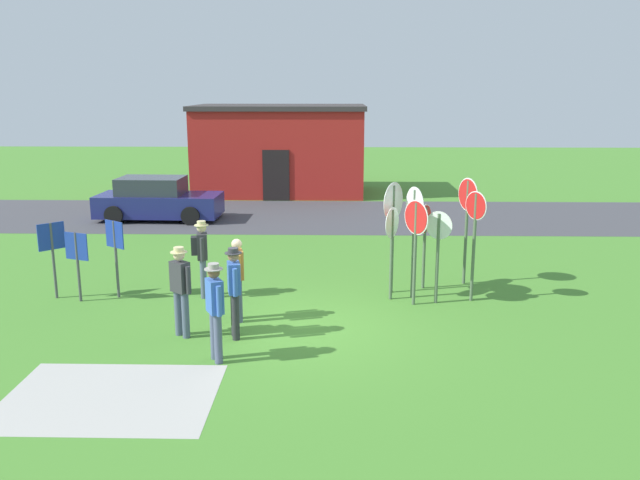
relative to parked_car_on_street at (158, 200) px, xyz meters
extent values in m
plane|color=#47842D|center=(5.57, -10.82, -0.69)|extent=(80.00, 80.00, 0.00)
cube|color=#424247|center=(5.57, 0.78, -0.68)|extent=(60.00, 6.40, 0.01)
cube|color=#ADAAA3|center=(2.89, -13.74, -0.69)|extent=(3.20, 2.40, 0.01)
cube|color=#B2231E|center=(3.85, 6.29, 1.13)|extent=(7.21, 4.44, 3.64)
cube|color=#383333|center=(3.85, 6.29, 3.05)|extent=(7.41, 4.64, 0.20)
cube|color=black|center=(3.85, 4.06, 0.36)|extent=(1.10, 0.08, 2.10)
cube|color=navy|center=(0.06, 0.00, -0.16)|extent=(4.36, 1.94, 0.76)
cube|color=#2D333D|center=(-0.19, 0.01, 0.52)|extent=(2.28, 1.60, 0.60)
cylinder|color=black|center=(1.42, 0.85, -0.37)|extent=(0.65, 0.24, 0.64)
cylinder|color=black|center=(1.36, -0.94, -0.37)|extent=(0.65, 0.24, 0.64)
cylinder|color=black|center=(-1.24, 0.94, -0.37)|extent=(0.65, 0.24, 0.64)
cylinder|color=black|center=(-1.30, -0.86, -0.37)|extent=(0.65, 0.24, 0.64)
cylinder|color=#51664C|center=(8.37, -8.03, 0.28)|extent=(0.10, 0.10, 1.94)
cylinder|color=white|center=(8.37, -8.03, 0.96)|extent=(0.34, 0.60, 0.68)
cylinder|color=red|center=(8.38, -8.04, 0.96)|extent=(0.32, 0.56, 0.63)
cylinder|color=#51664C|center=(8.03, -8.73, 0.53)|extent=(0.09, 0.09, 2.43)
cylinder|color=white|center=(8.03, -8.73, 1.41)|extent=(0.31, 0.76, 0.81)
cylinder|color=red|center=(8.04, -8.72, 1.41)|extent=(0.29, 0.70, 0.75)
cylinder|color=#51664C|center=(8.01, -9.23, 0.43)|extent=(0.10, 0.10, 2.24)
cylinder|color=white|center=(8.01, -9.23, 1.24)|extent=(0.43, 0.63, 0.75)
cylinder|color=red|center=(8.00, -9.24, 1.24)|extent=(0.40, 0.58, 0.69)
cylinder|color=#51664C|center=(8.51, -9.11, 0.31)|extent=(0.10, 0.10, 1.99)
cylinder|color=white|center=(8.51, -9.11, 1.05)|extent=(0.52, 0.33, 0.61)
cylinder|color=red|center=(8.51, -9.11, 1.05)|extent=(0.49, 0.31, 0.56)
cylinder|color=#51664C|center=(7.60, -8.38, 0.55)|extent=(0.10, 0.10, 2.48)
cylinder|color=white|center=(7.60, -8.38, 1.42)|extent=(0.49, 0.73, 0.87)
cylinder|color=red|center=(7.59, -8.37, 1.42)|extent=(0.46, 0.68, 0.81)
cylinder|color=#51664C|center=(9.31, -8.94, 0.51)|extent=(0.10, 0.10, 2.39)
cylinder|color=white|center=(9.31, -8.94, 1.44)|extent=(0.35, 0.53, 0.62)
cylinder|color=red|center=(9.30, -8.95, 1.44)|extent=(0.32, 0.49, 0.58)
cylinder|color=#51664C|center=(7.54, -8.87, 0.32)|extent=(0.10, 0.10, 2.02)
cylinder|color=white|center=(7.54, -8.87, 1.05)|extent=(0.34, 0.59, 0.67)
cylinder|color=red|center=(7.53, -8.87, 1.05)|extent=(0.32, 0.55, 0.62)
cylinder|color=#51664C|center=(9.39, -7.64, 0.55)|extent=(0.09, 0.09, 2.49)
cylinder|color=white|center=(9.39, -7.64, 1.47)|extent=(0.32, 0.72, 0.78)
cylinder|color=red|center=(9.38, -7.65, 1.47)|extent=(0.30, 0.67, 0.72)
cylinder|color=#2D2D33|center=(4.41, -11.15, -0.25)|extent=(0.14, 0.14, 0.88)
cylinder|color=#2D2D33|center=(4.46, -11.36, -0.25)|extent=(0.14, 0.14, 0.88)
cube|color=#3860B7|center=(4.44, -11.25, 0.48)|extent=(0.30, 0.40, 0.58)
cylinder|color=#3860B7|center=(4.38, -11.02, 0.46)|extent=(0.09, 0.09, 0.52)
cylinder|color=#3860B7|center=(4.49, -11.49, 0.46)|extent=(0.09, 0.09, 0.52)
sphere|color=#9E7051|center=(4.44, -11.25, 0.90)|extent=(0.21, 0.21, 0.21)
cylinder|color=#333338|center=(4.44, -11.25, 0.95)|extent=(0.31, 0.31, 0.02)
cylinder|color=#333338|center=(4.44, -11.25, 1.00)|extent=(0.19, 0.19, 0.09)
cylinder|color=#4C5670|center=(3.34, -11.14, -0.25)|extent=(0.14, 0.14, 0.88)
cylinder|color=#4C5670|center=(3.51, -11.28, -0.25)|extent=(0.14, 0.14, 0.88)
cube|color=#333338|center=(3.42, -11.21, 0.48)|extent=(0.42, 0.40, 0.58)
cylinder|color=#333338|center=(3.24, -11.06, 0.46)|extent=(0.09, 0.09, 0.52)
cylinder|color=#333338|center=(3.61, -11.36, 0.46)|extent=(0.09, 0.09, 0.52)
sphere|color=beige|center=(3.42, -11.21, 0.90)|extent=(0.21, 0.21, 0.21)
cylinder|color=beige|center=(3.42, -11.21, 0.95)|extent=(0.32, 0.31, 0.02)
cylinder|color=beige|center=(3.42, -11.21, 1.00)|extent=(0.19, 0.19, 0.09)
cylinder|color=#4C5670|center=(4.33, -10.21, -0.25)|extent=(0.14, 0.14, 0.88)
cylinder|color=#4C5670|center=(4.39, -10.43, -0.25)|extent=(0.14, 0.14, 0.88)
cube|color=#B27533|center=(4.36, -10.32, 0.48)|extent=(0.30, 0.40, 0.58)
cylinder|color=#B27533|center=(4.30, -10.09, 0.46)|extent=(0.09, 0.09, 0.52)
cylinder|color=#B27533|center=(4.42, -10.55, 0.46)|extent=(0.09, 0.09, 0.52)
sphere|color=beige|center=(4.36, -10.32, 0.90)|extent=(0.21, 0.21, 0.21)
cylinder|color=#4C5670|center=(4.22, -12.25, -0.25)|extent=(0.14, 0.14, 0.88)
cylinder|color=#4C5670|center=(4.32, -12.44, -0.25)|extent=(0.14, 0.14, 0.88)
cube|color=#3860B7|center=(4.27, -12.35, 0.48)|extent=(0.36, 0.42, 0.58)
cylinder|color=#3860B7|center=(4.16, -12.13, 0.46)|extent=(0.09, 0.09, 0.52)
cylinder|color=#3860B7|center=(4.39, -12.56, 0.46)|extent=(0.09, 0.09, 0.52)
sphere|color=brown|center=(4.27, -12.35, 0.90)|extent=(0.21, 0.21, 0.21)
cylinder|color=gray|center=(4.27, -12.35, 0.95)|extent=(0.31, 0.31, 0.02)
cylinder|color=gray|center=(4.27, -12.35, 1.00)|extent=(0.19, 0.19, 0.09)
cylinder|color=#4C5670|center=(3.34, -8.69, -0.25)|extent=(0.14, 0.14, 0.88)
cylinder|color=#4C5670|center=(3.38, -8.90, -0.25)|extent=(0.14, 0.14, 0.88)
cube|color=#333338|center=(3.36, -8.79, 0.48)|extent=(0.28, 0.39, 0.58)
cylinder|color=#333338|center=(3.31, -8.56, 0.46)|extent=(0.09, 0.09, 0.52)
cylinder|color=#333338|center=(3.40, -9.03, 0.46)|extent=(0.09, 0.09, 0.52)
sphere|color=beige|center=(3.36, -8.79, 0.90)|extent=(0.21, 0.21, 0.21)
cylinder|color=beige|center=(3.36, -8.79, 0.95)|extent=(0.32, 0.32, 0.02)
cylinder|color=beige|center=(3.36, -8.79, 1.00)|extent=(0.19, 0.19, 0.09)
cube|color=#232328|center=(3.19, -8.83, 0.50)|extent=(0.19, 0.28, 0.40)
cylinder|color=#4C4C51|center=(0.70, -9.18, 0.08)|extent=(0.06, 0.06, 1.54)
cube|color=#1E389E|center=(0.70, -9.18, 0.56)|extent=(0.57, 0.24, 0.60)
cylinder|color=#4C4C51|center=(0.08, -8.97, 0.17)|extent=(0.06, 0.06, 1.71)
cube|color=#1E389E|center=(0.08, -8.97, 0.73)|extent=(0.43, 0.45, 0.60)
cylinder|color=#4C4C51|center=(1.45, -8.88, 0.18)|extent=(0.06, 0.06, 1.75)
cube|color=#1E389E|center=(1.45, -8.88, 0.76)|extent=(0.50, 0.37, 0.60)
camera|label=1|loc=(6.30, -22.88, 3.91)|focal=36.97mm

